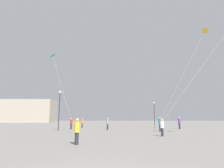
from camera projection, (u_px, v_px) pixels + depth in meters
person_in_red at (71, 123)px, 29.79m from camera, size 0.36×0.36×1.67m
person_in_teal at (160, 124)px, 24.80m from camera, size 0.39×0.39×1.81m
person_in_orange at (82, 123)px, 35.53m from camera, size 0.34×0.34×1.58m
person_in_purple at (179, 122)px, 30.75m from camera, size 0.40×0.40×1.85m
person_in_yellow at (77, 130)px, 12.34m from camera, size 0.36×0.36×1.65m
person_in_grey at (108, 123)px, 28.91m from camera, size 0.38×0.38×1.73m
person_in_white at (162, 126)px, 18.22m from camera, size 0.35×0.35×1.63m
kite_emerald_diamond at (52, 56)px, 35.34m from camera, size 5.36×4.20×11.99m
kite_amber_delta at (204, 34)px, 26.55m from camera, size 6.97×1.09×12.38m
building_left_hall at (30, 111)px, 85.28m from camera, size 21.09×13.73×9.49m
lamppost_east at (59, 104)px, 27.11m from camera, size 0.36×0.36×5.46m
lamppost_west at (154, 110)px, 41.85m from camera, size 0.36×0.36×5.15m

